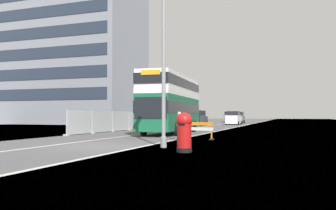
# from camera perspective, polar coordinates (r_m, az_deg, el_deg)

# --- Properties ---
(ground) EXTENTS (140.00, 280.00, 0.10)m
(ground) POSITION_cam_1_polar(r_m,az_deg,el_deg) (17.25, -9.71, -6.77)
(ground) COLOR #4C4C4F
(double_decker_bus) EXTENTS (3.40, 11.61, 4.70)m
(double_decker_bus) POSITION_cam_1_polar(r_m,az_deg,el_deg) (29.31, 0.61, 0.31)
(double_decker_bus) COLOR #145638
(double_decker_bus) RESTS_ON ground
(lamppost_foreground) EXTENTS (0.29, 0.70, 7.78)m
(lamppost_foreground) POSITION_cam_1_polar(r_m,az_deg,el_deg) (16.46, -0.71, 5.90)
(lamppost_foreground) COLOR gray
(lamppost_foreground) RESTS_ON ground
(red_pillar_postbox) EXTENTS (0.65, 0.65, 1.61)m
(red_pillar_postbox) POSITION_cam_1_polar(r_m,az_deg,el_deg) (14.27, 2.64, -4.14)
(red_pillar_postbox) COLOR black
(red_pillar_postbox) RESTS_ON ground
(roadworks_barrier) EXTENTS (1.87, 0.80, 1.07)m
(roadworks_barrier) POSITION_cam_1_polar(r_m,az_deg,el_deg) (21.86, 5.05, -3.81)
(roadworks_barrier) COLOR orange
(roadworks_barrier) RESTS_ON ground
(construction_site_fence) EXTENTS (0.44, 17.20, 1.91)m
(construction_site_fence) POSITION_cam_1_polar(r_m,az_deg,el_deg) (33.75, -7.62, -2.64)
(construction_site_fence) COLOR #A8AAAD
(construction_site_fence) RESTS_ON ground
(car_oncoming_near) EXTENTS (1.93, 4.48, 2.15)m
(car_oncoming_near) POSITION_cam_1_polar(r_m,az_deg,el_deg) (49.11, 4.86, -2.23)
(car_oncoming_near) COLOR black
(car_oncoming_near) RESTS_ON ground
(car_receding_mid) EXTENTS (2.06, 4.57, 2.12)m
(car_receding_mid) POSITION_cam_1_polar(r_m,az_deg,el_deg) (56.67, 10.59, -2.13)
(car_receding_mid) COLOR silver
(car_receding_mid) RESTS_ON ground
(car_receding_far) EXTENTS (2.06, 3.85, 2.09)m
(car_receding_far) POSITION_cam_1_polar(r_m,az_deg,el_deg) (66.19, 11.34, -2.08)
(car_receding_far) COLOR slate
(car_receding_far) RESTS_ON ground
(car_far_side) EXTENTS (2.06, 4.44, 2.27)m
(car_far_side) POSITION_cam_1_polar(r_m,az_deg,el_deg) (76.58, 9.93, -1.96)
(car_far_side) COLOR slate
(car_far_side) RESTS_ON ground
(bare_tree_far_verge_near) EXTENTS (2.25, 2.73, 5.38)m
(bare_tree_far_verge_near) POSITION_cam_1_polar(r_m,az_deg,el_deg) (58.17, -3.73, -0.39)
(bare_tree_far_verge_near) COLOR #4C3D2D
(bare_tree_far_verge_near) RESTS_ON ground
(bare_tree_far_verge_mid) EXTENTS (2.69, 2.50, 4.05)m
(bare_tree_far_verge_mid) POSITION_cam_1_polar(r_m,az_deg,el_deg) (55.06, -3.72, -0.88)
(bare_tree_far_verge_mid) COLOR #4C3D2D
(bare_tree_far_verge_mid) RESTS_ON ground
(bare_tree_far_verge_far) EXTENTS (2.83, 2.23, 4.65)m
(bare_tree_far_verge_far) POSITION_cam_1_polar(r_m,az_deg,el_deg) (70.05, 1.88, -0.91)
(bare_tree_far_verge_far) COLOR #4C3D2D
(bare_tree_far_verge_far) RESTS_ON ground
(pedestrian_at_kerb) EXTENTS (0.34, 0.34, 1.70)m
(pedestrian_at_kerb) POSITION_cam_1_polar(r_m,az_deg,el_deg) (20.84, 1.85, -3.42)
(pedestrian_at_kerb) COLOR #2D3342
(pedestrian_at_kerb) RESTS_ON ground
(backdrop_office_block) EXTENTS (27.76, 14.07, 23.32)m
(backdrop_office_block) POSITION_cam_1_polar(r_m,az_deg,el_deg) (66.98, -16.63, 7.14)
(backdrop_office_block) COLOR gray
(backdrop_office_block) RESTS_ON ground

